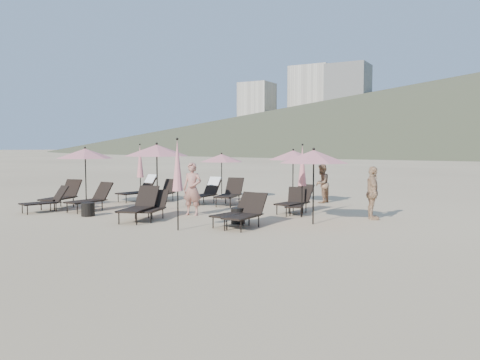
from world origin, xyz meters
The scene contains 28 objects.
ground centered at (0.00, 0.00, 0.00)m, with size 800.00×800.00×0.00m, color #D6BA8C.
hotel_skyline centered at (-93.62, 271.21, 24.18)m, with size 109.00×82.00×55.00m.
lounger_0 centered at (-5.95, 0.62, 0.49)m, with size 1.11×1.92×1.04m.
lounger_1 centered at (-4.31, 0.54, 0.47)m, with size 0.74×1.78×1.01m.
lounger_2 centered at (-1.04, 0.10, 0.42)m, with size 1.05×1.67×0.90m.
lounger_3 centered at (-1.26, -0.26, 0.49)m, with size 1.20×1.93×1.04m.
lounger_4 centered at (1.88, 0.42, 0.44)m, with size 0.86×1.71×0.94m.
lounger_5 centered at (2.28, 0.28, 0.44)m, with size 0.64×1.65×0.95m.
lounger_6 centered at (-4.96, 3.83, 0.53)m, with size 0.95×1.87×1.11m.
lounger_7 centered at (-4.01, 4.37, 0.42)m, with size 0.92×1.67×0.91m.
lounger_8 centered at (-1.96, 4.50, 0.51)m, with size 0.66×1.72×1.06m.
lounger_9 centered at (-0.87, 4.58, 0.49)m, with size 1.08×1.93×1.05m.
lounger_10 centered at (2.31, 3.77, 0.45)m, with size 0.88×1.76×0.97m.
lounger_11 centered at (2.41, 3.50, 0.42)m, with size 1.06×1.65×0.89m.
lounger_12 centered at (-5.45, -0.47, 0.43)m, with size 1.02×1.69×0.91m.
umbrella_open_0 centered at (-5.64, 1.51, 2.05)m, with size 2.16×2.16×2.32m.
umbrella_open_1 centered at (-2.26, 1.78, 2.19)m, with size 2.30×2.30×2.47m.
umbrella_open_2 centered at (3.72, 1.78, 2.02)m, with size 2.13×2.13×2.29m.
umbrella_open_3 centered at (-2.28, 6.18, 1.83)m, with size 1.92×1.92×2.06m.
umbrella_open_4 centered at (1.23, 5.99, 1.98)m, with size 2.08×2.08×2.24m.
umbrella_closed_0 centered at (0.86, -1.07, 1.78)m, with size 0.30×0.30×2.56m.
umbrella_closed_1 centered at (2.88, 2.96, 1.68)m, with size 0.28×0.28×2.42m.
umbrella_closed_2 centered at (-4.51, 3.39, 1.71)m, with size 0.29×0.29×2.45m.
side_table_0 centered at (-3.40, -0.43, 0.23)m, with size 0.45×0.45×0.45m, color black.
side_table_1 centered at (1.71, 0.77, 0.24)m, with size 0.43×0.43×0.47m, color black.
beachgoer_a centered at (-0.49, 1.48, 0.90)m, with size 0.65×0.43×1.79m, color #B87563.
beachgoer_b centered at (2.06, 7.05, 0.80)m, with size 0.78×0.61×1.61m, color #9E7451.
beachgoer_c centered at (5.02, 3.59, 0.85)m, with size 1.00×0.42×1.70m, color tan.
Camera 1 is at (8.76, -11.32, 2.30)m, focal length 35.00 mm.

